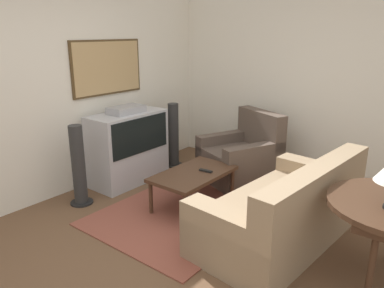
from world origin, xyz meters
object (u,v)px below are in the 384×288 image
at_px(tv, 128,147).
at_px(coffee_table, 193,176).
at_px(speaker_tower_left, 79,168).
at_px(speaker_tower_right, 173,137).
at_px(armchair, 241,159).
at_px(couch, 285,212).

relative_size(tv, coffee_table, 1.05).
relative_size(coffee_table, speaker_tower_left, 1.05).
bearing_deg(tv, speaker_tower_right, -4.76).
xyz_separation_m(armchair, speaker_tower_left, (-1.82, 1.10, 0.15)).
xyz_separation_m(coffee_table, speaker_tower_left, (-0.77, 1.09, 0.07)).
distance_m(couch, speaker_tower_left, 2.37).
bearing_deg(armchair, couch, -20.61).
bearing_deg(speaker_tower_right, speaker_tower_left, 180.00).
bearing_deg(speaker_tower_right, armchair, -82.47).
bearing_deg(speaker_tower_left, couch, -71.56).
bearing_deg(tv, couch, -92.29).
bearing_deg(armchair, coffee_table, -67.66).
xyz_separation_m(armchair, coffee_table, (-1.05, 0.01, 0.07)).
relative_size(tv, speaker_tower_left, 1.10).
xyz_separation_m(armchair, speaker_tower_right, (-0.15, 1.10, 0.15)).
bearing_deg(coffee_table, speaker_tower_right, 50.39).
distance_m(coffee_table, speaker_tower_left, 1.34).
xyz_separation_m(tv, couch, (-0.09, -2.31, -0.20)).
relative_size(speaker_tower_left, speaker_tower_right, 1.00).
height_order(armchair, speaker_tower_left, speaker_tower_left).
distance_m(tv, couch, 2.32).
bearing_deg(armchair, tv, -117.17).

